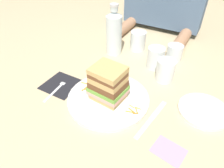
# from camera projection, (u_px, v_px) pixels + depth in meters

# --- Properties ---
(ground_plane) EXTENTS (3.00, 3.00, 0.00)m
(ground_plane) POSITION_uv_depth(u_px,v_px,m) (111.00, 97.00, 0.75)
(ground_plane) COLOR #C6B289
(main_plate) EXTENTS (0.30, 0.30, 0.01)m
(main_plate) POSITION_uv_depth(u_px,v_px,m) (108.00, 98.00, 0.73)
(main_plate) COLOR white
(main_plate) RESTS_ON ground_plane
(sandwich) EXTENTS (0.13, 0.11, 0.13)m
(sandwich) POSITION_uv_depth(u_px,v_px,m) (108.00, 84.00, 0.69)
(sandwich) COLOR tan
(sandwich) RESTS_ON main_plate
(carrot_shred_0) EXTENTS (0.02, 0.01, 0.00)m
(carrot_shred_0) POSITION_uv_depth(u_px,v_px,m) (90.00, 83.00, 0.79)
(carrot_shred_0) COLOR orange
(carrot_shred_0) RESTS_ON main_plate
(carrot_shred_1) EXTENTS (0.00, 0.03, 0.00)m
(carrot_shred_1) POSITION_uv_depth(u_px,v_px,m) (85.00, 88.00, 0.76)
(carrot_shred_1) COLOR orange
(carrot_shred_1) RESTS_ON main_plate
(carrot_shred_2) EXTENTS (0.02, 0.01, 0.00)m
(carrot_shred_2) POSITION_uv_depth(u_px,v_px,m) (90.00, 86.00, 0.77)
(carrot_shred_2) COLOR orange
(carrot_shred_2) RESTS_ON main_plate
(carrot_shred_3) EXTENTS (0.03, 0.01, 0.00)m
(carrot_shred_3) POSITION_uv_depth(u_px,v_px,m) (85.00, 83.00, 0.79)
(carrot_shred_3) COLOR orange
(carrot_shred_3) RESTS_ON main_plate
(carrot_shred_4) EXTENTS (0.02, 0.02, 0.00)m
(carrot_shred_4) POSITION_uv_depth(u_px,v_px,m) (85.00, 89.00, 0.76)
(carrot_shred_4) COLOR orange
(carrot_shred_4) RESTS_ON main_plate
(carrot_shred_5) EXTENTS (0.02, 0.01, 0.00)m
(carrot_shred_5) POSITION_uv_depth(u_px,v_px,m) (132.00, 106.00, 0.69)
(carrot_shred_5) COLOR orange
(carrot_shred_5) RESTS_ON main_plate
(carrot_shred_6) EXTENTS (0.02, 0.03, 0.00)m
(carrot_shred_6) POSITION_uv_depth(u_px,v_px,m) (136.00, 110.00, 0.67)
(carrot_shred_6) COLOR orange
(carrot_shred_6) RESTS_ON main_plate
(carrot_shred_7) EXTENTS (0.03, 0.01, 0.00)m
(carrot_shred_7) POSITION_uv_depth(u_px,v_px,m) (129.00, 112.00, 0.67)
(carrot_shred_7) COLOR orange
(carrot_shred_7) RESTS_ON main_plate
(carrot_shred_8) EXTENTS (0.02, 0.00, 0.00)m
(carrot_shred_8) POSITION_uv_depth(u_px,v_px,m) (138.00, 108.00, 0.68)
(carrot_shred_8) COLOR orange
(carrot_shred_8) RESTS_ON main_plate
(carrot_shred_9) EXTENTS (0.03, 0.02, 0.00)m
(carrot_shred_9) POSITION_uv_depth(u_px,v_px,m) (132.00, 111.00, 0.67)
(carrot_shred_9) COLOR orange
(carrot_shred_9) RESTS_ON main_plate
(carrot_shred_10) EXTENTS (0.02, 0.01, 0.00)m
(carrot_shred_10) POSITION_uv_depth(u_px,v_px,m) (136.00, 113.00, 0.66)
(carrot_shred_10) COLOR orange
(carrot_shred_10) RESTS_ON main_plate
(napkin_dark) EXTENTS (0.14, 0.13, 0.00)m
(napkin_dark) POSITION_uv_depth(u_px,v_px,m) (62.00, 85.00, 0.80)
(napkin_dark) COLOR black
(napkin_dark) RESTS_ON ground_plane
(fork) EXTENTS (0.03, 0.17, 0.00)m
(fork) POSITION_uv_depth(u_px,v_px,m) (58.00, 87.00, 0.78)
(fork) COLOR silver
(fork) RESTS_ON napkin_dark
(knife) EXTENTS (0.04, 0.20, 0.00)m
(knife) POSITION_uv_depth(u_px,v_px,m) (151.00, 120.00, 0.66)
(knife) COLOR silver
(knife) RESTS_ON ground_plane
(juice_glass) EXTENTS (0.07, 0.07, 0.09)m
(juice_glass) POSITION_uv_depth(u_px,v_px,m) (165.00, 71.00, 0.81)
(juice_glass) COLOR white
(juice_glass) RESTS_ON ground_plane
(water_bottle) EXTENTS (0.07, 0.07, 0.24)m
(water_bottle) POSITION_uv_depth(u_px,v_px,m) (114.00, 32.00, 0.94)
(water_bottle) COLOR silver
(water_bottle) RESTS_ON ground_plane
(empty_tumbler_0) EXTENTS (0.07, 0.07, 0.09)m
(empty_tumbler_0) POSITION_uv_depth(u_px,v_px,m) (155.00, 58.00, 0.87)
(empty_tumbler_0) COLOR silver
(empty_tumbler_0) RESTS_ON ground_plane
(empty_tumbler_1) EXTENTS (0.08, 0.08, 0.09)m
(empty_tumbler_1) POSITION_uv_depth(u_px,v_px,m) (138.00, 41.00, 1.00)
(empty_tumbler_1) COLOR silver
(empty_tumbler_1) RESTS_ON ground_plane
(empty_tumbler_2) EXTENTS (0.07, 0.07, 0.07)m
(empty_tumbler_2) POSITION_uv_depth(u_px,v_px,m) (175.00, 52.00, 0.93)
(empty_tumbler_2) COLOR silver
(empty_tumbler_2) RESTS_ON ground_plane
(side_plate) EXTENTS (0.17, 0.17, 0.01)m
(side_plate) POSITION_uv_depth(u_px,v_px,m) (204.00, 111.00, 0.68)
(side_plate) COLOR white
(side_plate) RESTS_ON ground_plane
(napkin_pink) EXTENTS (0.10, 0.08, 0.00)m
(napkin_pink) POSITION_uv_depth(u_px,v_px,m) (169.00, 151.00, 0.57)
(napkin_pink) COLOR pink
(napkin_pink) RESTS_ON ground_plane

